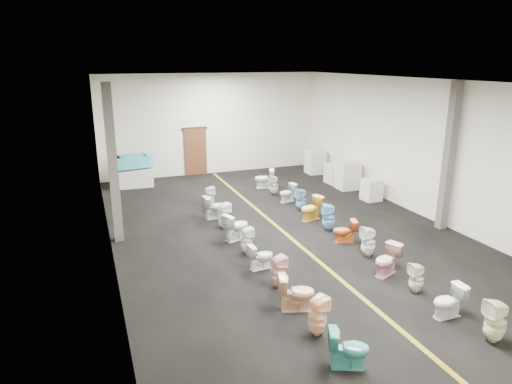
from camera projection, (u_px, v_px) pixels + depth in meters
floor at (282, 231)px, 14.02m from camera, size 16.00×16.00×0.00m
ceiling at (285, 81)px, 12.76m from camera, size 16.00×16.00×0.00m
wall_back at (212, 124)px, 20.58m from camera, size 10.00×0.00×10.00m
wall_left at (105, 174)px, 11.70m from camera, size 0.00×16.00×16.00m
wall_right at (422, 148)px, 15.08m from camera, size 0.00×16.00×16.00m
aisle_stripe at (282, 231)px, 14.02m from camera, size 0.12×15.60×0.01m
back_door at (196, 152)px, 20.59m from camera, size 1.00×0.10×2.10m
door_frame at (195, 128)px, 20.30m from camera, size 1.15×0.08×0.10m
column_left at (113, 165)px, 12.69m from camera, size 0.25×0.25×4.50m
column_right at (449, 157)px, 13.65m from camera, size 0.25×0.25×4.50m
display_table at (133, 178)px, 18.82m from camera, size 1.67×0.90×0.73m
bathtub at (131, 161)px, 18.62m from camera, size 1.85×0.84×0.55m
appliance_crate_a at (371, 190)px, 16.98m from camera, size 0.64×0.64×0.80m
appliance_crate_b at (347, 175)px, 18.46m from camera, size 0.85×0.85×1.12m
appliance_crate_c at (336, 173)px, 19.33m from camera, size 0.77×0.77×0.84m
appliance_crate_d at (315, 162)px, 20.97m from camera, size 0.79×0.79×1.09m
toilet_left_0 at (349, 349)px, 7.73m from camera, size 0.80×0.64×0.71m
toilet_left_1 at (318, 316)px, 8.63m from camera, size 0.46×0.46×0.80m
toilet_left_2 at (296, 293)px, 9.52m from camera, size 0.86×0.65×0.78m
toilet_left_3 at (278, 272)px, 10.46m from camera, size 0.41×0.40×0.77m
toilet_left_4 at (261, 256)px, 11.42m from camera, size 0.67×0.42×0.66m
toilet_left_5 at (247, 241)px, 12.31m from camera, size 0.39×0.38×0.73m
toilet_left_6 at (236, 226)px, 13.26m from camera, size 0.90×0.71×0.81m
toilet_left_7 at (224, 216)px, 14.15m from camera, size 0.47×0.47×0.81m
toilet_left_8 at (215, 207)px, 15.05m from camera, size 0.80×0.51×0.78m
toilet_left_9 at (209, 197)px, 16.08m from camera, size 0.37×0.36×0.78m
toilet_right_0 at (495, 321)px, 8.41m from camera, size 0.43×0.42×0.86m
toilet_right_1 at (449, 302)px, 9.25m from camera, size 0.68×0.39×0.70m
toilet_right_2 at (416, 278)px, 10.22m from camera, size 0.35×0.34×0.71m
toilet_right_3 at (387, 260)px, 11.07m from camera, size 0.86×0.68×0.77m
toilet_right_4 at (368, 242)px, 12.09m from camera, size 0.43×0.42×0.83m
toilet_right_5 at (345, 231)px, 13.06m from camera, size 0.75×0.56×0.68m
toilet_right_6 at (329, 217)px, 13.94m from camera, size 0.48×0.47×0.86m
toilet_right_7 at (311, 208)px, 14.88m from camera, size 0.86×0.63×0.79m
toilet_right_8 at (301, 200)px, 15.81m from camera, size 0.46×0.46×0.79m
toilet_right_9 at (287, 193)px, 16.80m from camera, size 0.73×0.53×0.67m
toilet_right_10 at (274, 185)px, 17.68m from camera, size 0.38×0.37×0.77m
toilet_right_11 at (264, 179)px, 18.56m from camera, size 0.90×0.70×0.80m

